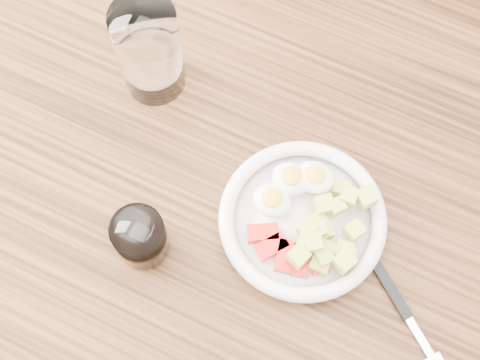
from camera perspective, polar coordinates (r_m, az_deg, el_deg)
The scene contains 6 objects.
ground at distance 1.66m, azimuth 0.16°, elevation -10.25°, with size 4.00×4.00×0.00m, color brown.
dining_table at distance 1.01m, azimuth 0.27°, elevation -3.34°, with size 1.50×0.90×0.77m.
bowl at distance 0.88m, azimuth 5.43°, elevation -3.34°, with size 0.22×0.22×0.06m.
fork at distance 0.89m, azimuth 13.47°, elevation -10.26°, with size 0.17×0.13×0.01m.
water_glass at distance 0.93m, azimuth -7.75°, elevation 10.87°, with size 0.09×0.09×0.16m, color white.
coffee_glass at distance 0.86m, azimuth -8.48°, elevation -4.89°, with size 0.07×0.07×0.08m.
Camera 1 is at (0.13, -0.27, 1.63)m, focal length 50.00 mm.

